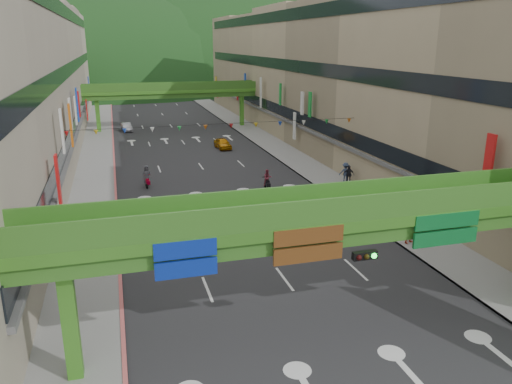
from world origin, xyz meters
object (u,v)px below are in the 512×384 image
object	(u,v)px
car_yellow	(223,144)
pedestrian_red	(412,232)
scooter_rider_near	(188,244)
scooter_rider_mid	(267,179)
car_silver	(127,127)
overpass_near	(358,235)

from	to	relation	value
car_yellow	pedestrian_red	bearing A→B (deg)	-85.16
scooter_rider_near	scooter_rider_mid	distance (m)	16.15
scooter_rider_mid	car_yellow	bearing A→B (deg)	90.34
scooter_rider_mid	pedestrian_red	xyz separation A→B (m)	(5.41, -15.14, -0.02)
car_yellow	pedestrian_red	xyz separation A→B (m)	(5.52, -34.04, 0.29)
car_silver	car_yellow	bearing A→B (deg)	-62.78
scooter_rider_near	pedestrian_red	xyz separation A→B (m)	(14.66, -1.91, -0.02)
overpass_near	car_yellow	world-z (taller)	overpass_near
car_silver	scooter_rider_mid	bearing A→B (deg)	-79.14
scooter_rider_near	pedestrian_red	world-z (taller)	scooter_rider_near
overpass_near	scooter_rider_mid	bearing A→B (deg)	81.86
overpass_near	car_yellow	size ratio (longest dim) A/B	7.25
car_yellow	pedestrian_red	world-z (taller)	pedestrian_red
car_silver	car_yellow	distance (m)	20.11
car_yellow	scooter_rider_mid	bearing A→B (deg)	-94.03
car_silver	overpass_near	bearing A→B (deg)	-89.35
overpass_near	scooter_rider_near	bearing A→B (deg)	117.84
scooter_rider_near	pedestrian_red	size ratio (longest dim) A/B	1.09
overpass_near	car_silver	bearing A→B (deg)	97.56
overpass_near	pedestrian_red	bearing A→B (deg)	45.62
scooter_rider_mid	car_silver	size ratio (longest dim) A/B	0.51
scooter_rider_mid	car_silver	world-z (taller)	scooter_rider_mid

